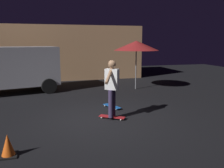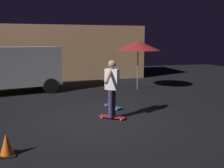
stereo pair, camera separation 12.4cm
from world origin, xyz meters
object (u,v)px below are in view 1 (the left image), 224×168
Objects in this scene: skateboard_ridden at (112,117)px; traffic_cone at (8,146)px; patio_umbrella at (136,46)px; parked_van at (2,67)px; skater at (112,84)px; skateboard_spare at (112,106)px.

traffic_cone is (-2.63, -1.70, 0.16)m from skateboard_ridden.
patio_umbrella reaches higher than skateboard_ridden.
patio_umbrella is (5.96, -0.69, 0.91)m from parked_van.
skater is at bearing -52.09° from parked_van.
skateboard_ridden is at bearing -105.71° from skateboard_spare.
skateboard_spare is 4.08m from traffic_cone.
skater reaches higher than skateboard_spare.
patio_umbrella is 3.05× the size of skateboard_ridden.
skateboard_ridden is at bearing 32.90° from traffic_cone.
traffic_cone reaches higher than skateboard_ridden.
skateboard_spare is 0.48× the size of skater.
traffic_cone is at bearing -80.78° from parked_van.
parked_van is 2.13× the size of patio_umbrella.
parked_van is 10.64× the size of traffic_cone.
patio_umbrella is 5.00× the size of traffic_cone.
skater is (-0.00, -0.00, 0.98)m from skateboard_ridden.
skateboard_ridden is 0.95× the size of skateboard_spare.
patio_umbrella reaches higher than parked_van.
skateboard_spare is at bearing -124.45° from patio_umbrella.
parked_van is 6.15× the size of skateboard_spare.
skateboard_spare is (0.32, 1.13, 0.00)m from skateboard_ridden.
skateboard_spare is at bearing 74.29° from skateboard_ridden.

